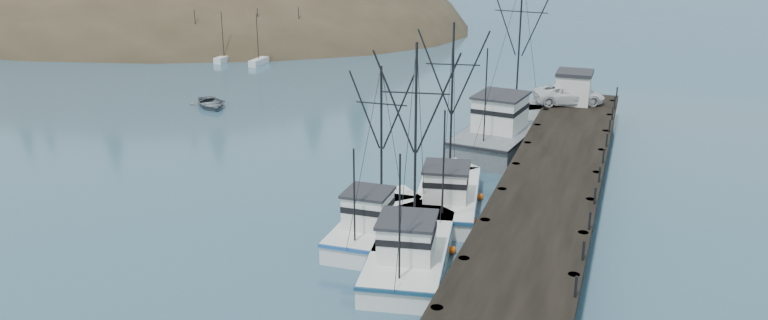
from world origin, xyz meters
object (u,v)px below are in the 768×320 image
motorboat (211,107)px  trawler_far (448,195)px  pier (555,172)px  trawler_mid (376,223)px  pickup_truck (569,94)px  pier_shed (574,87)px  work_vessel (508,129)px  trawler_near (411,249)px

motorboat → trawler_far: bearing=-75.5°
pier → trawler_mid: bearing=-132.5°
pickup_truck → motorboat: pickup_truck is taller
pier_shed → pickup_truck: pier_shed is taller
work_vessel → pier_shed: work_vessel is taller
pickup_truck → pier_shed: bearing=-54.5°
trawler_far → pier_shed: 22.90m
pickup_truck → motorboat: size_ratio=1.21×
trawler_mid → pickup_truck: size_ratio=1.70×
work_vessel → pier_shed: bearing=60.1°
trawler_mid → work_vessel: 20.76m
pickup_truck → pier: bearing=161.2°
work_vessel → pickup_truck: work_vessel is taller
trawler_near → trawler_mid: (-2.94, 2.72, -0.00)m
pier → trawler_far: (-6.18, -4.07, -0.87)m
trawler_far → pier_shed: (5.50, 22.07, 2.60)m
trawler_far → work_vessel: 14.71m
trawler_far → work_vessel: (1.23, 14.66, 0.41)m
pier_shed → trawler_mid: bearing=-106.6°
pier_shed → motorboat: (-33.32, -4.83, -3.42)m
work_vessel → pickup_truck: 8.15m
pier → pickup_truck: 17.59m
work_vessel → pickup_truck: bearing=60.3°
pier_shed → pier: bearing=-87.8°
pier → trawler_near: trawler_near is taller
pier → pickup_truck: pickup_truck is taller
trawler_far → pickup_truck: bearing=76.5°
work_vessel → pier: bearing=-65.0°
pier → pickup_truck: bearing=93.2°
pier → motorboat: size_ratio=8.85×
trawler_far → pickup_truck: 22.30m
pickup_truck → motorboat: (-33.02, -4.35, -2.83)m
trawler_near → trawler_far: (-0.16, 8.44, 0.00)m
work_vessel → pier_shed: size_ratio=5.15×
trawler_near → pier_shed: bearing=80.1°
pier → motorboat: pier is taller
work_vessel → pickup_truck: size_ratio=2.75×
trawler_near → pickup_truck: 30.52m
work_vessel → motorboat: size_ratio=3.32×
trawler_far → motorboat: size_ratio=2.39×
pier_shed → pickup_truck: size_ratio=0.53×
trawler_far → motorboat: bearing=148.2°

